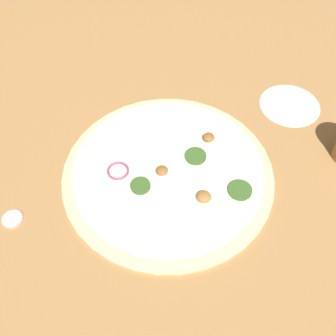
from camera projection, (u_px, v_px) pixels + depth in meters
ground_plane at (168, 174)px, 0.69m from camera, size 3.00×3.00×0.00m
pizza at (168, 172)px, 0.68m from camera, size 0.37×0.37×0.02m
loose_cap at (12, 218)px, 0.63m from camera, size 0.03×0.03×0.01m
flour_patch at (290, 105)px, 0.79m from camera, size 0.12×0.12×0.00m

